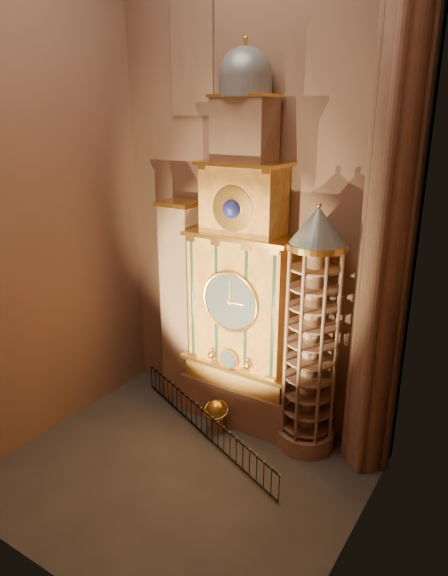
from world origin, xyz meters
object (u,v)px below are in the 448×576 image
Objects in this scene: stair_turret at (311,336)px; celestial_globe at (216,413)px; portrait_tower at (182,305)px; iron_railing at (204,423)px; astronomical_clock at (242,287)px.

stair_turret reaches higher than celestial_globe.
portrait_tower is 1.05× the size of iron_railing.
astronomical_clock reaches higher than iron_railing.
portrait_tower reaches higher than celestial_globe.
stair_turret is (6.90, -0.28, 0.12)m from portrait_tower.
celestial_globe is (-0.35, -1.62, -5.70)m from astronomical_clock.
stair_turret reaches higher than iron_railing.
portrait_tower is 5.72m from iron_railing.
iron_railing is (-0.26, -0.60, -0.29)m from celestial_globe.
astronomical_clock reaches higher than portrait_tower.
stair_turret is at bearing 19.47° from celestial_globe.
astronomical_clock is 3.73m from portrait_tower.
stair_turret is (3.50, -0.26, -1.41)m from astronomical_clock.
celestial_globe is at bearing -160.53° from stair_turret.
stair_turret is at bearing 25.49° from iron_railing.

